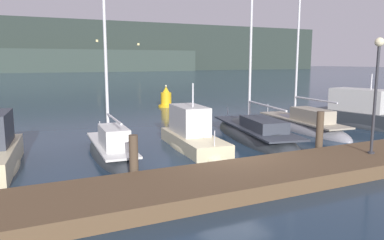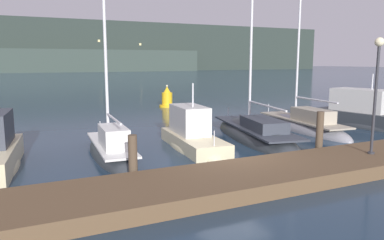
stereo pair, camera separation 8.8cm
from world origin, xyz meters
name	(u,v)px [view 1 (the left image)]	position (x,y,z in m)	size (l,w,h in m)	color
ground_plane	(230,165)	(0.00, 0.00, 0.00)	(400.00, 400.00, 0.00)	#1E3347
dock	(266,175)	(0.00, -2.14, 0.23)	(29.04, 2.80, 0.45)	brown
mooring_pile_1	(134,159)	(-3.78, -0.49, 0.76)	(0.28, 0.28, 1.53)	#4C3D2D
mooring_pile_2	(319,134)	(3.78, -0.49, 0.91)	(0.28, 0.28, 1.82)	#4C3D2D
sailboat_berth_3	(111,152)	(-3.60, 3.25, 0.16)	(1.86, 6.28, 8.81)	#2D3338
motorboat_berth_4	(193,141)	(-0.03, 3.11, 0.30)	(2.15, 5.38, 3.35)	beige
sailboat_berth_5	(254,137)	(3.51, 3.51, 0.10)	(3.79, 8.73, 11.64)	#2D3338
sailboat_berth_6	(302,127)	(7.37, 4.51, 0.13)	(2.62, 7.88, 11.14)	gray
motorboat_berth_7	(369,120)	(11.54, 3.56, 0.37)	(3.70, 7.65, 3.69)	#2D3338
channel_buoy	(166,99)	(4.31, 17.27, 0.66)	(1.29, 1.29, 1.82)	gold
dock_lamppost	(377,77)	(4.56, -2.25, 3.20)	(0.32, 0.32, 4.12)	#2D2D33
hillside_backdrop	(26,47)	(-2.16, 131.69, 8.34)	(240.00, 23.00, 18.10)	#28332D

